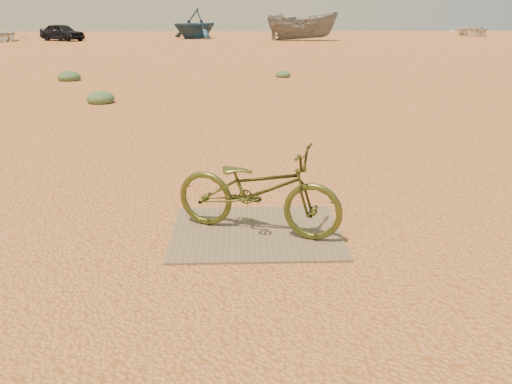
{
  "coord_description": "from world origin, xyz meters",
  "views": [
    {
      "loc": [
        0.3,
        -4.47,
        2.07
      ],
      "look_at": [
        0.46,
        0.07,
        0.44
      ],
      "focal_mm": 35.0,
      "sensor_mm": 36.0,
      "label": 1
    }
  ],
  "objects_px": {
    "car": "(62,32)",
    "boat_far_left": "(195,23)",
    "boat_far_right": "(473,30)",
    "bicycle": "(258,189)",
    "boat_mid_right": "(302,27)",
    "plywood_board": "(256,232)"
  },
  "relations": [
    {
      "from": "boat_mid_right",
      "to": "car",
      "type": "bearing_deg",
      "value": 98.54
    },
    {
      "from": "car",
      "to": "boat_far_right",
      "type": "xyz_separation_m",
      "value": [
        36.92,
        8.58,
        -0.12
      ]
    },
    {
      "from": "bicycle",
      "to": "boat_far_right",
      "type": "relative_size",
      "value": 0.32
    },
    {
      "from": "bicycle",
      "to": "boat_far_left",
      "type": "distance_m",
      "value": 40.91
    },
    {
      "from": "car",
      "to": "boat_far_left",
      "type": "relative_size",
      "value": 0.81
    },
    {
      "from": "boat_mid_right",
      "to": "boat_far_left",
      "type": "bearing_deg",
      "value": 76.52
    },
    {
      "from": "plywood_board",
      "to": "car",
      "type": "relative_size",
      "value": 0.44
    },
    {
      "from": "plywood_board",
      "to": "car",
      "type": "xyz_separation_m",
      "value": [
        -14.05,
        37.34,
        0.64
      ]
    },
    {
      "from": "bicycle",
      "to": "boat_far_right",
      "type": "bearing_deg",
      "value": -5.65
    },
    {
      "from": "plywood_board",
      "to": "boat_mid_right",
      "type": "xyz_separation_m",
      "value": [
        4.98,
        36.97,
        1.06
      ]
    },
    {
      "from": "boat_mid_right",
      "to": "bicycle",
      "type": "bearing_deg",
      "value": -178.0
    },
    {
      "from": "car",
      "to": "boat_far_left",
      "type": "xyz_separation_m",
      "value": [
        10.24,
        3.39,
        0.59
      ]
    },
    {
      "from": "car",
      "to": "boat_far_left",
      "type": "bearing_deg",
      "value": -40.83
    },
    {
      "from": "plywood_board",
      "to": "bicycle",
      "type": "height_order",
      "value": "bicycle"
    },
    {
      "from": "car",
      "to": "boat_far_right",
      "type": "bearing_deg",
      "value": -46.06
    },
    {
      "from": "boat_mid_right",
      "to": "boat_far_right",
      "type": "relative_size",
      "value": 1.08
    },
    {
      "from": "plywood_board",
      "to": "boat_mid_right",
      "type": "distance_m",
      "value": 37.32
    },
    {
      "from": "plywood_board",
      "to": "boat_far_right",
      "type": "height_order",
      "value": "boat_far_right"
    },
    {
      "from": "boat_far_left",
      "to": "boat_mid_right",
      "type": "distance_m",
      "value": 9.55
    },
    {
      "from": "boat_far_left",
      "to": "bicycle",
      "type": "bearing_deg",
      "value": -43.68
    },
    {
      "from": "boat_far_left",
      "to": "boat_mid_right",
      "type": "bearing_deg",
      "value": 17.84
    },
    {
      "from": "boat_mid_right",
      "to": "boat_far_right",
      "type": "bearing_deg",
      "value": -53.83
    }
  ]
}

